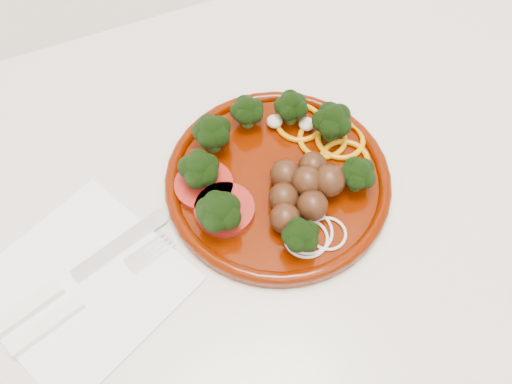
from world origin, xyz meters
name	(u,v)px	position (x,y,z in m)	size (l,w,h in m)	color
counter	(179,354)	(0.00, 1.70, 0.45)	(2.40, 0.60, 0.90)	beige
plate	(277,176)	(0.16, 1.69, 0.92)	(0.24, 0.24, 0.06)	#460E00
napkin	(82,285)	(-0.06, 1.66, 0.90)	(0.17, 0.17, 0.00)	white
knife	(55,290)	(-0.08, 1.66, 0.91)	(0.20, 0.08, 0.01)	silver
fork	(67,312)	(-0.08, 1.64, 0.91)	(0.18, 0.07, 0.01)	white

